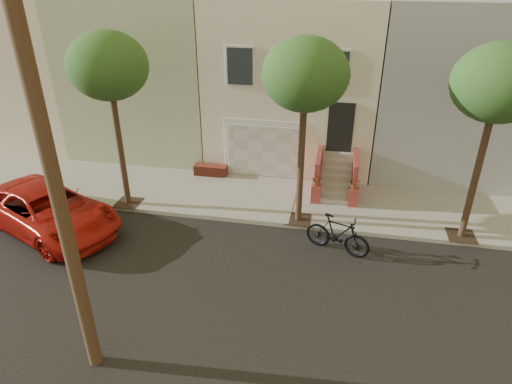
# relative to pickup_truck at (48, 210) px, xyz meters

# --- Properties ---
(ground) EXTENTS (90.00, 90.00, 0.00)m
(ground) POSITION_rel_pickup_truck_xyz_m (7.40, -1.83, -0.77)
(ground) COLOR black
(ground) RESTS_ON ground
(sidewalk) EXTENTS (40.00, 3.70, 0.15)m
(sidewalk) POSITION_rel_pickup_truck_xyz_m (7.40, 3.52, -0.70)
(sidewalk) COLOR gray
(sidewalk) RESTS_ON ground
(house_row) EXTENTS (33.10, 11.70, 7.00)m
(house_row) POSITION_rel_pickup_truck_xyz_m (7.40, 9.36, 2.87)
(house_row) COLOR beige
(house_row) RESTS_ON sidewalk
(tree_left) EXTENTS (2.70, 2.57, 6.30)m
(tree_left) POSITION_rel_pickup_truck_xyz_m (1.90, 2.07, 4.49)
(tree_left) COLOR #2D2116
(tree_left) RESTS_ON sidewalk
(tree_mid) EXTENTS (2.70, 2.57, 6.30)m
(tree_mid) POSITION_rel_pickup_truck_xyz_m (8.40, 2.07, 4.49)
(tree_mid) COLOR #2D2116
(tree_mid) RESTS_ON sidewalk
(tree_right) EXTENTS (2.70, 2.57, 6.30)m
(tree_right) POSITION_rel_pickup_truck_xyz_m (13.90, 2.07, 4.49)
(tree_right) COLOR #2D2116
(tree_right) RESTS_ON sidewalk
(pickup_truck) EXTENTS (6.11, 4.54, 1.54)m
(pickup_truck) POSITION_rel_pickup_truck_xyz_m (0.00, 0.00, 0.00)
(pickup_truck) COLOR #B61810
(pickup_truck) RESTS_ON ground
(motorcycle) EXTENTS (2.22, 1.28, 1.29)m
(motorcycle) POSITION_rel_pickup_truck_xyz_m (9.80, 0.58, -0.13)
(motorcycle) COLOR black
(motorcycle) RESTS_ON ground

